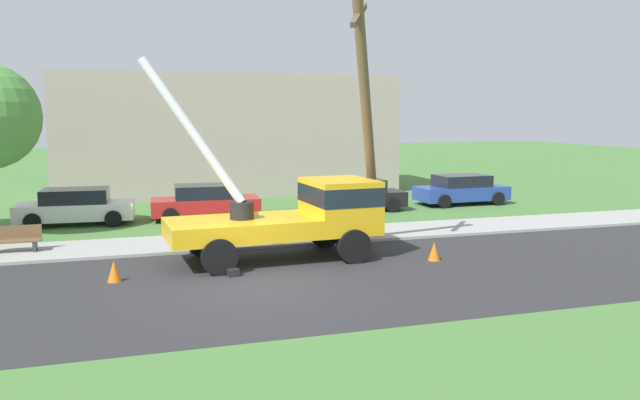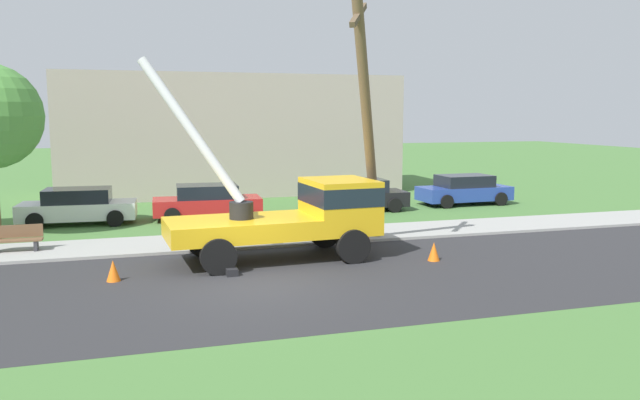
# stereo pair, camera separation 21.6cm
# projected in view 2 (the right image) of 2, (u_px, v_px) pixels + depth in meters

# --- Properties ---
(ground_plane) EXTENTS (120.00, 120.00, 0.00)m
(ground_plane) POSITION_uv_depth(u_px,v_px,m) (203.00, 214.00, 27.70)
(ground_plane) COLOR #477538
(road_asphalt) EXTENTS (80.00, 8.26, 0.01)m
(road_asphalt) POSITION_uv_depth(u_px,v_px,m) (256.00, 284.00, 16.32)
(road_asphalt) COLOR #2B2B2D
(road_asphalt) RESTS_ON ground
(sidewalk_strip) EXTENTS (80.00, 2.82, 0.10)m
(sidewalk_strip) POSITION_uv_depth(u_px,v_px,m) (225.00, 241.00, 21.57)
(sidewalk_strip) COLOR #9E9E99
(sidewalk_strip) RESTS_ON ground
(utility_truck) EXTENTS (6.89, 3.21, 5.98)m
(utility_truck) POSITION_uv_depth(u_px,v_px,m) (299.00, 212.00, 19.12)
(utility_truck) COLOR gold
(utility_truck) RESTS_ON ground
(leaning_utility_pole) EXTENTS (2.55, 3.87, 8.25)m
(leaning_utility_pole) POSITION_uv_depth(u_px,v_px,m) (367.00, 118.00, 19.85)
(leaning_utility_pole) COLOR brown
(leaning_utility_pole) RESTS_ON ground
(traffic_cone_ahead) EXTENTS (0.36, 0.36, 0.56)m
(traffic_cone_ahead) POSITION_uv_depth(u_px,v_px,m) (434.00, 252.00, 18.86)
(traffic_cone_ahead) COLOR orange
(traffic_cone_ahead) RESTS_ON ground
(traffic_cone_behind) EXTENTS (0.36, 0.36, 0.56)m
(traffic_cone_behind) POSITION_uv_depth(u_px,v_px,m) (113.00, 271.00, 16.55)
(traffic_cone_behind) COLOR orange
(traffic_cone_behind) RESTS_ON ground
(traffic_cone_curbside) EXTENTS (0.36, 0.36, 0.56)m
(traffic_cone_curbside) POSITION_uv_depth(u_px,v_px,m) (366.00, 235.00, 21.38)
(traffic_cone_curbside) COLOR orange
(traffic_cone_curbside) RESTS_ON ground
(parked_sedan_white) EXTENTS (4.50, 2.20, 1.42)m
(parked_sedan_white) POSITION_uv_depth(u_px,v_px,m) (78.00, 206.00, 25.09)
(parked_sedan_white) COLOR silver
(parked_sedan_white) RESTS_ON ground
(parked_sedan_red) EXTENTS (4.48, 2.16, 1.42)m
(parked_sedan_red) POSITION_uv_depth(u_px,v_px,m) (207.00, 202.00, 26.41)
(parked_sedan_red) COLOR #B21E1E
(parked_sedan_red) RESTS_ON ground
(parked_sedan_black) EXTENTS (4.46, 2.11, 1.42)m
(parked_sedan_black) POSITION_uv_depth(u_px,v_px,m) (357.00, 195.00, 28.56)
(parked_sedan_black) COLOR black
(parked_sedan_black) RESTS_ON ground
(parked_sedan_blue) EXTENTS (4.45, 2.10, 1.42)m
(parked_sedan_blue) POSITION_uv_depth(u_px,v_px,m) (464.00, 190.00, 30.55)
(parked_sedan_blue) COLOR #263F99
(parked_sedan_blue) RESTS_ON ground
(park_bench) EXTENTS (1.60, 0.45, 0.90)m
(park_bench) POSITION_uv_depth(u_px,v_px,m) (15.00, 240.00, 19.72)
(park_bench) COLOR brown
(park_bench) RESTS_ON ground
(lowrise_building_backdrop) EXTENTS (18.00, 6.00, 6.40)m
(lowrise_building_backdrop) POSITION_uv_depth(u_px,v_px,m) (231.00, 135.00, 35.16)
(lowrise_building_backdrop) COLOR #A5998C
(lowrise_building_backdrop) RESTS_ON ground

